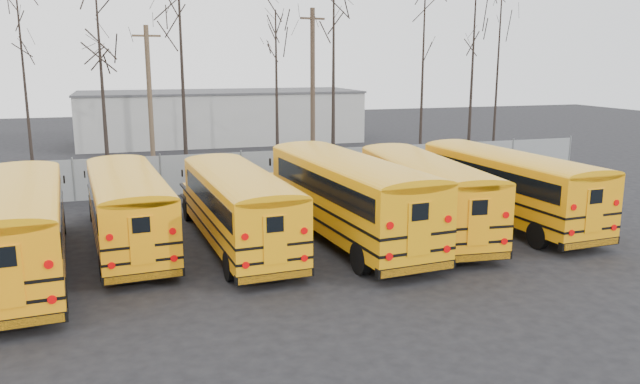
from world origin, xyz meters
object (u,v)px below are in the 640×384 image
object	(u,v)px
bus_d	(346,190)
bus_c	(237,202)
bus_e	(423,188)
bus_f	(505,181)
bus_b	(127,202)
utility_pole_left	(150,103)
bus_a	(18,222)
utility_pole_right	(313,85)

from	to	relation	value
bus_d	bus_c	bearing A→B (deg)	171.50
bus_e	bus_f	bearing A→B (deg)	8.10
bus_b	bus_d	size ratio (longest dim) A/B	0.88
bus_f	utility_pole_left	size ratio (longest dim) A/B	1.30
bus_a	bus_c	world-z (taller)	bus_a
bus_f	utility_pole_left	bearing A→B (deg)	129.87
utility_pole_left	bus_b	bearing A→B (deg)	-101.41
utility_pole_right	bus_d	bearing A→B (deg)	-116.67
bus_f	utility_pole_right	bearing A→B (deg)	96.04
bus_e	bus_f	world-z (taller)	bus_f
bus_a	bus_d	bearing A→B (deg)	0.08
bus_a	utility_pole_right	world-z (taller)	utility_pole_right
bus_c	bus_f	distance (m)	10.98
utility_pole_left	utility_pole_right	bearing A→B (deg)	13.19
utility_pole_right	utility_pole_left	bearing A→B (deg)	-175.75
bus_e	utility_pole_left	bearing A→B (deg)	128.90
bus_b	bus_c	world-z (taller)	bus_c
bus_d	utility_pole_left	xyz separation A→B (m)	(-6.20, 14.22, 2.42)
bus_c	utility_pole_right	size ratio (longest dim) A/B	1.07
bus_d	utility_pole_right	size ratio (longest dim) A/B	1.20
bus_c	bus_f	bearing A→B (deg)	-2.75
bus_a	bus_f	bearing A→B (deg)	-0.56
bus_e	utility_pole_right	size ratio (longest dim) A/B	1.11
bus_c	bus_e	size ratio (longest dim) A/B	0.96
bus_f	utility_pole_right	world-z (taller)	utility_pole_right
utility_pole_left	bus_a	bearing A→B (deg)	-111.95
bus_f	bus_c	bearing A→B (deg)	176.98
bus_c	utility_pole_left	distance (m)	14.39
bus_d	bus_f	world-z (taller)	bus_d
bus_c	bus_a	bearing A→B (deg)	-174.00
bus_d	bus_f	bearing A→B (deg)	-1.87
bus_f	utility_pole_right	size ratio (longest dim) A/B	1.12
bus_c	utility_pole_right	distance (m)	19.35
bus_a	bus_e	distance (m)	14.11
bus_f	bus_e	bearing A→B (deg)	179.24
bus_a	bus_b	size ratio (longest dim) A/B	1.07
bus_b	utility_pole_left	xyz separation A→B (m)	(1.49, 12.88, 2.64)
bus_c	bus_d	xyz separation A→B (m)	(3.99, -0.24, 0.20)
bus_c	utility_pole_left	xyz separation A→B (m)	(-2.21, 13.98, 2.62)
bus_a	bus_d	distance (m)	10.91
bus_f	utility_pole_right	xyz separation A→B (m)	(-2.97, 17.15, 3.24)
bus_e	utility_pole_left	xyz separation A→B (m)	(-9.40, 14.03, 2.56)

